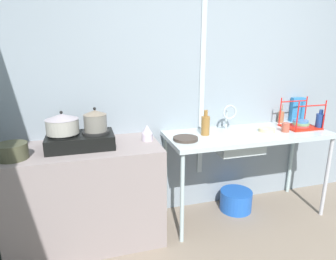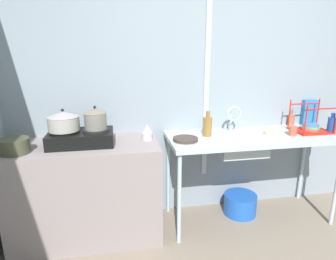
{
  "view_description": "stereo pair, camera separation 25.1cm",
  "coord_description": "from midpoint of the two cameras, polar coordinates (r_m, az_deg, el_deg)",
  "views": [
    {
      "loc": [
        -1.2,
        -0.96,
        1.63
      ],
      "look_at": [
        -0.52,
        1.36,
        0.95
      ],
      "focal_mm": 30.82,
      "sensor_mm": 36.0,
      "label": 1
    },
    {
      "loc": [
        -0.96,
        -1.02,
        1.63
      ],
      "look_at": [
        -0.52,
        1.36,
        0.95
      ],
      "focal_mm": 30.82,
      "sensor_mm": 36.0,
      "label": 2
    }
  ],
  "objects": [
    {
      "name": "bottle_by_sink",
      "position": [
        2.66,
        4.75,
        0.98
      ],
      "size": [
        0.08,
        0.08,
        0.23
      ],
      "color": "olive",
      "rests_on": "counter_sink"
    },
    {
      "name": "wall_back",
      "position": [
        2.93,
        5.42,
        8.28
      ],
      "size": [
        4.69,
        0.1,
        2.52
      ],
      "primitive_type": "cube",
      "color": "#88949F",
      "rests_on": "ground"
    },
    {
      "name": "stove",
      "position": [
        2.46,
        -19.74,
        -1.96
      ],
      "size": [
        0.52,
        0.32,
        0.13
      ],
      "color": "black",
      "rests_on": "counter_concrete"
    },
    {
      "name": "cup_by_rack",
      "position": [
        2.95,
        20.02,
        0.47
      ],
      "size": [
        0.07,
        0.07,
        0.09
      ],
      "primitive_type": "cylinder",
      "color": "#B2503C",
      "rests_on": "counter_sink"
    },
    {
      "name": "faucet",
      "position": [
        2.82,
        9.54,
        3.19
      ],
      "size": [
        0.14,
        0.08,
        0.26
      ],
      "color": "#B2C0C4",
      "rests_on": "counter_sink"
    },
    {
      "name": "pot_on_left_burner",
      "position": [
        2.44,
        -23.01,
        1.14
      ],
      "size": [
        0.25,
        0.25,
        0.18
      ],
      "color": "#A19E95",
      "rests_on": "stove"
    },
    {
      "name": "dish_rack",
      "position": [
        3.16,
        22.72,
        1.14
      ],
      "size": [
        0.34,
        0.27,
        0.29
      ],
      "color": "red",
      "rests_on": "counter_sink"
    },
    {
      "name": "frying_pan",
      "position": [
        2.52,
        0.65,
        -1.77
      ],
      "size": [
        0.22,
        0.22,
        0.03
      ],
      "primitive_type": "cylinder",
      "color": "#3C322B",
      "rests_on": "counter_sink"
    },
    {
      "name": "small_bowl_on_drainboard",
      "position": [
        2.9,
        16.65,
        0.02
      ],
      "size": [
        0.16,
        0.16,
        0.04
      ],
      "primitive_type": "cylinder",
      "color": "beige",
      "rests_on": "counter_sink"
    },
    {
      "name": "pot_on_right_burner",
      "position": [
        2.42,
        -17.11,
        1.77
      ],
      "size": [
        0.18,
        0.18,
        0.2
      ],
      "color": "slate",
      "rests_on": "stove"
    },
    {
      "name": "bucket_on_floor",
      "position": [
        3.16,
        11.01,
        -13.54
      ],
      "size": [
        0.33,
        0.33,
        0.21
      ],
      "primitive_type": "cylinder",
      "color": "blue",
      "rests_on": "ground"
    },
    {
      "name": "pot_beside_stove",
      "position": [
        2.43,
        -31.12,
        -3.68
      ],
      "size": [
        0.22,
        0.22,
        0.12
      ],
      "color": "#464631",
      "rests_on": "counter_concrete"
    },
    {
      "name": "cereal_box",
      "position": [
        3.41,
        22.29,
        3.74
      ],
      "size": [
        0.15,
        0.08,
        0.26
      ],
      "primitive_type": "cube",
      "rotation": [
        0.0,
        0.0,
        -0.13
      ],
      "color": "#2A78BD",
      "rests_on": "counter_sink"
    },
    {
      "name": "bottle_by_rack",
      "position": [
        3.21,
        25.92,
        1.67
      ],
      "size": [
        0.08,
        0.08,
        0.19
      ],
      "color": "navy",
      "rests_on": "counter_sink"
    },
    {
      "name": "sink_basin",
      "position": [
        2.78,
        10.97,
        -2.5
      ],
      "size": [
        0.44,
        0.33,
        0.17
      ],
      "primitive_type": "cube",
      "color": "#B2C0C4",
      "rests_on": "counter_sink"
    },
    {
      "name": "wall_metal_strip",
      "position": [
        2.83,
        4.26,
        10.62
      ],
      "size": [
        0.05,
        0.01,
        2.02
      ],
      "primitive_type": "cube",
      "color": "#B2C0C4"
    },
    {
      "name": "counter_concrete",
      "position": [
        2.65,
        -18.43,
        -12.2
      ],
      "size": [
        1.25,
        0.6,
        0.87
      ],
      "primitive_type": "cube",
      "color": "gray",
      "rests_on": "ground"
    },
    {
      "name": "utensil_jar",
      "position": [
        3.3,
        19.45,
        2.42
      ],
      "size": [
        0.06,
        0.06,
        0.2
      ],
      "color": "#A26341",
      "rests_on": "counter_sink"
    },
    {
      "name": "counter_sink",
      "position": [
        2.84,
        13.12,
        -1.77
      ],
      "size": [
        1.59,
        0.6,
        0.87
      ],
      "color": "#B2C0C4",
      "rests_on": "ground"
    },
    {
      "name": "percolator",
      "position": [
        2.51,
        -7.0,
        -0.63
      ],
      "size": [
        0.1,
        0.1,
        0.14
      ],
      "color": "silver",
      "rests_on": "counter_concrete"
    }
  ]
}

